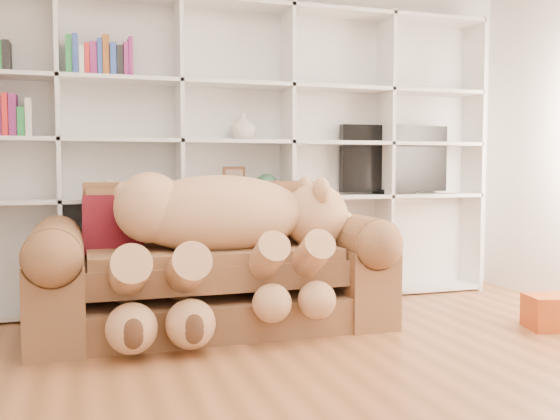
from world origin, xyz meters
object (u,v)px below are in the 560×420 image
object	(u,v)px
sofa	(212,273)
teddy_bear	(224,230)
gift_box	(549,312)
tv	(394,160)

from	to	relation	value
sofa	teddy_bear	size ratio (longest dim) A/B	1.34
teddy_bear	gift_box	size ratio (longest dim) A/B	6.15
sofa	teddy_bear	bearing A→B (deg)	-77.33
tv	sofa	bearing A→B (deg)	-158.13
sofa	tv	bearing A→B (deg)	21.87
gift_box	teddy_bear	bearing A→B (deg)	164.80
gift_box	tv	size ratio (longest dim) A/B	0.29
teddy_bear	sofa	bearing A→B (deg)	98.63
sofa	tv	size ratio (longest dim) A/B	2.34
teddy_bear	gift_box	bearing A→B (deg)	-19.23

